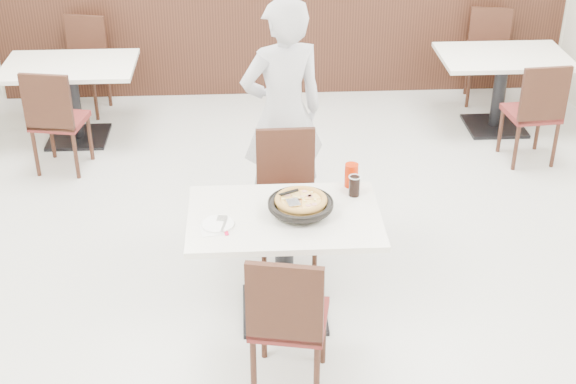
{
  "coord_description": "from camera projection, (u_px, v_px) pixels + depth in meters",
  "views": [
    {
      "loc": [
        -0.4,
        -4.6,
        3.31
      ],
      "look_at": [
        -0.16,
        -0.3,
        0.89
      ],
      "focal_mm": 50.0,
      "sensor_mm": 36.0,
      "label": 1
    }
  ],
  "objects": [
    {
      "name": "bg_chair_right_far",
      "position": [
        488.0,
        58.0,
        8.23
      ],
      "size": [
        0.49,
        0.49,
        0.95
      ],
      "primitive_type": null,
      "rotation": [
        0.0,
        0.0,
        2.94
      ],
      "color": "black",
      "rests_on": "floor"
    },
    {
      "name": "bg_chair_right_near",
      "position": [
        531.0,
        111.0,
        7.06
      ],
      "size": [
        0.46,
        0.46,
        0.95
      ],
      "primitive_type": null,
      "rotation": [
        0.0,
        0.0,
        0.09
      ],
      "color": "black",
      "rests_on": "floor"
    },
    {
      "name": "chair_near",
      "position": [
        289.0,
        316.0,
        4.54
      ],
      "size": [
        0.49,
        0.49,
        0.95
      ],
      "primitive_type": null,
      "rotation": [
        0.0,
        0.0,
        -0.2
      ],
      "color": "black",
      "rests_on": "floor"
    },
    {
      "name": "pizza_pan",
      "position": [
        301.0,
        208.0,
        4.96
      ],
      "size": [
        0.38,
        0.38,
        0.01
      ],
      "primitive_type": "cylinder",
      "rotation": [
        0.0,
        0.0,
        0.04
      ],
      "color": "black",
      "rests_on": "trivet"
    },
    {
      "name": "cola_glass",
      "position": [
        354.0,
        186.0,
        5.16
      ],
      "size": [
        0.07,
        0.07,
        0.13
      ],
      "primitive_type": "cylinder",
      "rotation": [
        0.0,
        0.0,
        0.04
      ],
      "color": "black",
      "rests_on": "main_table"
    },
    {
      "name": "bg_chair_left_far",
      "position": [
        82.0,
        67.0,
        8.0
      ],
      "size": [
        0.5,
        0.5,
        0.95
      ],
      "primitive_type": null,
      "rotation": [
        0.0,
        0.0,
        2.92
      ],
      "color": "black",
      "rests_on": "floor"
    },
    {
      "name": "chair_far",
      "position": [
        287.0,
        201.0,
        5.67
      ],
      "size": [
        0.43,
        0.43,
        0.95
      ],
      "primitive_type": null,
      "rotation": [
        0.0,
        0.0,
        3.16
      ],
      "color": "black",
      "rests_on": "floor"
    },
    {
      "name": "pizza",
      "position": [
        301.0,
        202.0,
        4.99
      ],
      "size": [
        0.32,
        0.32,
        0.02
      ],
      "primitive_type": "cylinder",
      "rotation": [
        0.0,
        0.0,
        0.04
      ],
      "color": "#B9883F",
      "rests_on": "pizza_pan"
    },
    {
      "name": "floor",
      "position": [
        308.0,
        280.0,
        5.65
      ],
      "size": [
        7.0,
        7.0,
        0.0
      ],
      "primitive_type": "plane",
      "color": "#B0B0AB",
      "rests_on": "ground"
    },
    {
      "name": "wainscot_back",
      "position": [
        283.0,
        44.0,
        8.41
      ],
      "size": [
        5.9,
        0.03,
        1.1
      ],
      "primitive_type": "cube",
      "color": "black",
      "rests_on": "floor"
    },
    {
      "name": "trivet",
      "position": [
        289.0,
        211.0,
        4.98
      ],
      "size": [
        0.13,
        0.13,
        0.04
      ],
      "primitive_type": "cylinder",
      "rotation": [
        0.0,
        0.0,
        0.04
      ],
      "color": "black",
      "rests_on": "main_table"
    },
    {
      "name": "bg_table_left",
      "position": [
        74.0,
        102.0,
        7.49
      ],
      "size": [
        1.26,
        0.9,
        0.75
      ],
      "primitive_type": null,
      "rotation": [
        0.0,
        0.0,
        -0.08
      ],
      "color": "silver",
      "rests_on": "floor"
    },
    {
      "name": "bg_table_right",
      "position": [
        499.0,
        92.0,
        7.7
      ],
      "size": [
        1.24,
        0.86,
        0.75
      ],
      "primitive_type": null,
      "rotation": [
        0.0,
        0.0,
        0.05
      ],
      "color": "silver",
      "rests_on": "floor"
    },
    {
      "name": "side_plate",
      "position": [
        218.0,
        224.0,
        4.86
      ],
      "size": [
        0.21,
        0.21,
        0.01
      ],
      "primitive_type": "cylinder",
      "rotation": [
        0.0,
        0.0,
        0.04
      ],
      "color": "white",
      "rests_on": "napkin"
    },
    {
      "name": "main_table",
      "position": [
        284.0,
        265.0,
        5.16
      ],
      "size": [
        1.23,
        0.85,
        0.75
      ],
      "primitive_type": null,
      "rotation": [
        0.0,
        0.0,
        0.04
      ],
      "color": "silver",
      "rests_on": "floor"
    },
    {
      "name": "bg_chair_left_near",
      "position": [
        59.0,
        118.0,
        6.92
      ],
      "size": [
        0.49,
        0.49,
        0.95
      ],
      "primitive_type": null,
      "rotation": [
        0.0,
        0.0,
        -0.18
      ],
      "color": "black",
      "rests_on": "floor"
    },
    {
      "name": "diner_person",
      "position": [
        283.0,
        114.0,
        5.97
      ],
      "size": [
        0.75,
        0.6,
        1.79
      ],
      "primitive_type": "imported",
      "rotation": [
        0.0,
        0.0,
        3.45
      ],
      "color": "silver",
      "rests_on": "floor"
    },
    {
      "name": "pizza_server",
      "position": [
        293.0,
        202.0,
        4.92
      ],
      "size": [
        0.09,
        0.11,
        0.0
      ],
      "primitive_type": "cube",
      "rotation": [
        0.0,
        0.0,
        0.21
      ],
      "color": "white",
      "rests_on": "pizza"
    },
    {
      "name": "napkin",
      "position": [
        213.0,
        229.0,
        4.82
      ],
      "size": [
        0.17,
        0.17,
        0.0
      ],
      "primitive_type": "cube",
      "rotation": [
        0.0,
        0.0,
        0.18
      ],
      "color": "white",
      "rests_on": "main_table"
    },
    {
      "name": "red_cup",
      "position": [
        351.0,
        175.0,
        5.26
      ],
      "size": [
        0.09,
        0.09,
        0.16
      ],
      "primitive_type": "cylinder",
      "rotation": [
        0.0,
        0.0,
        0.04
      ],
      "color": "#AE1B00",
      "rests_on": "main_table"
    },
    {
      "name": "fork",
      "position": [
        224.0,
        225.0,
        4.84
      ],
      "size": [
        0.05,
        0.17,
        0.0
      ],
      "primitive_type": "cube",
      "rotation": [
        0.0,
        0.0,
        -0.17
      ],
      "color": "white",
      "rests_on": "side_plate"
    }
  ]
}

